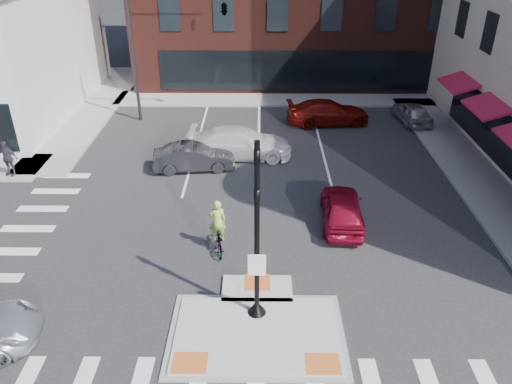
{
  "coord_description": "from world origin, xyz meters",
  "views": [
    {
      "loc": [
        0.09,
        -11.77,
        11.29
      ],
      "look_at": [
        -0.07,
        5.01,
        2.0
      ],
      "focal_mm": 35.0,
      "sensor_mm": 36.0,
      "label": 1
    }
  ],
  "objects_px": {
    "bg_car_silver": "(412,113)",
    "bg_car_red": "(328,112)",
    "white_pickup": "(240,143)",
    "bg_car_dark": "(194,157)",
    "pedestrian_a": "(1,141)",
    "cyclist": "(218,234)",
    "red_sedan": "(342,208)",
    "pedestrian_b": "(7,158)"
  },
  "relations": [
    {
      "from": "bg_car_dark",
      "to": "pedestrian_b",
      "type": "bearing_deg",
      "value": 89.24
    },
    {
      "from": "bg_car_silver",
      "to": "pedestrian_b",
      "type": "height_order",
      "value": "pedestrian_b"
    },
    {
      "from": "white_pickup",
      "to": "bg_car_silver",
      "type": "bearing_deg",
      "value": -63.32
    },
    {
      "from": "bg_car_dark",
      "to": "bg_car_silver",
      "type": "height_order",
      "value": "bg_car_dark"
    },
    {
      "from": "white_pickup",
      "to": "bg_car_dark",
      "type": "xyz_separation_m",
      "value": [
        -2.28,
        -1.56,
        -0.12
      ]
    },
    {
      "from": "red_sedan",
      "to": "bg_car_silver",
      "type": "relative_size",
      "value": 1.09
    },
    {
      "from": "bg_car_silver",
      "to": "bg_car_red",
      "type": "xyz_separation_m",
      "value": [
        -5.25,
        -0.26,
        0.09
      ]
    },
    {
      "from": "bg_car_red",
      "to": "cyclist",
      "type": "relative_size",
      "value": 2.3
    },
    {
      "from": "bg_car_dark",
      "to": "pedestrian_b",
      "type": "relative_size",
      "value": 2.26
    },
    {
      "from": "white_pickup",
      "to": "pedestrian_b",
      "type": "xyz_separation_m",
      "value": [
        -11.19,
        -2.56,
        0.26
      ]
    },
    {
      "from": "bg_car_silver",
      "to": "pedestrian_b",
      "type": "relative_size",
      "value": 2.08
    },
    {
      "from": "bg_car_red",
      "to": "cyclist",
      "type": "height_order",
      "value": "cyclist"
    },
    {
      "from": "bg_car_red",
      "to": "pedestrian_a",
      "type": "relative_size",
      "value": 2.62
    },
    {
      "from": "bg_car_red",
      "to": "pedestrian_b",
      "type": "relative_size",
      "value": 2.8
    },
    {
      "from": "bg_car_dark",
      "to": "pedestrian_b",
      "type": "xyz_separation_m",
      "value": [
        -8.91,
        -1.0,
        0.38
      ]
    },
    {
      "from": "white_pickup",
      "to": "bg_car_dark",
      "type": "distance_m",
      "value": 2.77
    },
    {
      "from": "red_sedan",
      "to": "bg_car_red",
      "type": "xyz_separation_m",
      "value": [
        0.75,
        11.48,
        0.03
      ]
    },
    {
      "from": "bg_car_silver",
      "to": "bg_car_red",
      "type": "relative_size",
      "value": 0.74
    },
    {
      "from": "bg_car_red",
      "to": "bg_car_dark",
      "type": "bearing_deg",
      "value": 124.4
    },
    {
      "from": "red_sedan",
      "to": "bg_car_dark",
      "type": "bearing_deg",
      "value": -32.89
    },
    {
      "from": "bg_car_silver",
      "to": "pedestrian_b",
      "type": "distance_m",
      "value": 23.01
    },
    {
      "from": "pedestrian_a",
      "to": "pedestrian_b",
      "type": "distance_m",
      "value": 2.33
    },
    {
      "from": "bg_car_dark",
      "to": "bg_car_silver",
      "type": "relative_size",
      "value": 1.09
    },
    {
      "from": "white_pickup",
      "to": "bg_car_dark",
      "type": "relative_size",
      "value": 1.34
    },
    {
      "from": "bg_car_red",
      "to": "white_pickup",
      "type": "bearing_deg",
      "value": 126.85
    },
    {
      "from": "pedestrian_a",
      "to": "white_pickup",
      "type": "bearing_deg",
      "value": 22.85
    },
    {
      "from": "bg_car_red",
      "to": "pedestrian_a",
      "type": "distance_m",
      "value": 18.45
    },
    {
      "from": "white_pickup",
      "to": "pedestrian_a",
      "type": "relative_size",
      "value": 2.83
    },
    {
      "from": "bg_car_dark",
      "to": "bg_car_red",
      "type": "bearing_deg",
      "value": -56.39
    },
    {
      "from": "red_sedan",
      "to": "cyclist",
      "type": "relative_size",
      "value": 1.87
    },
    {
      "from": "red_sedan",
      "to": "pedestrian_b",
      "type": "distance_m",
      "value": 16.18
    },
    {
      "from": "red_sedan",
      "to": "bg_car_silver",
      "type": "xyz_separation_m",
      "value": [
        6.0,
        11.74,
        -0.06
      ]
    },
    {
      "from": "bg_car_silver",
      "to": "bg_car_red",
      "type": "height_order",
      "value": "bg_car_red"
    },
    {
      "from": "bg_car_red",
      "to": "pedestrian_b",
      "type": "bearing_deg",
      "value": 108.11
    },
    {
      "from": "red_sedan",
      "to": "white_pickup",
      "type": "distance_m",
      "value": 7.94
    },
    {
      "from": "white_pickup",
      "to": "cyclist",
      "type": "height_order",
      "value": "cyclist"
    },
    {
      "from": "cyclist",
      "to": "bg_car_silver",
      "type": "bearing_deg",
      "value": -138.49
    },
    {
      "from": "bg_car_red",
      "to": "pedestrian_a",
      "type": "height_order",
      "value": "pedestrian_a"
    },
    {
      "from": "white_pickup",
      "to": "bg_car_silver",
      "type": "distance_m",
      "value": 11.69
    },
    {
      "from": "white_pickup",
      "to": "cyclist",
      "type": "distance_m",
      "value": 8.58
    },
    {
      "from": "red_sedan",
      "to": "cyclist",
      "type": "xyz_separation_m",
      "value": [
        -5.0,
        -2.0,
        0.04
      ]
    },
    {
      "from": "bg_car_dark",
      "to": "pedestrian_a",
      "type": "distance_m",
      "value": 10.16
    }
  ]
}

